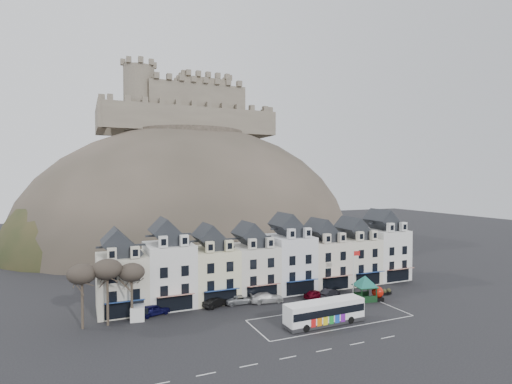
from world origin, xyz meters
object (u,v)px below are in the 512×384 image
at_px(car_silver, 240,299).
at_px(car_charcoal, 329,293).
at_px(car_navy, 153,310).
at_px(car_black, 217,302).
at_px(bus, 324,311).
at_px(red_buoy, 378,293).
at_px(flagpole, 354,272).
at_px(white_van, 138,310).
at_px(car_white, 267,298).
at_px(car_maroon, 315,294).
at_px(bus_shelter, 365,281).

distance_m(car_silver, car_charcoal, 14.57).
bearing_deg(car_navy, car_black, -106.21).
height_order(bus, red_buoy, bus).
bearing_deg(flagpole, bus, -145.63).
xyz_separation_m(white_van, car_charcoal, (29.37, -2.50, -0.29)).
distance_m(car_navy, car_white, 16.86).
xyz_separation_m(car_white, car_maroon, (7.97, -1.20, -0.08)).
distance_m(white_van, car_white, 18.93).
bearing_deg(car_maroon, flagpole, -137.40).
xyz_separation_m(white_van, car_maroon, (26.87, -2.33, -0.28)).
bearing_deg(bus, white_van, 148.93).
distance_m(car_navy, car_black, 9.20).
bearing_deg(red_buoy, car_navy, 167.94).
relative_size(white_van, car_silver, 0.93).
distance_m(car_maroon, car_charcoal, 2.50).
distance_m(flagpole, car_white, 14.07).
bearing_deg(flagpole, car_charcoal, 124.54).
bearing_deg(bus, bus_shelter, 26.58).
bearing_deg(bus, car_maroon, 62.33).
bearing_deg(white_van, car_maroon, 3.84).
height_order(bus_shelter, red_buoy, bus_shelter).
distance_m(car_navy, car_charcoal, 27.41).
bearing_deg(car_navy, car_white, -110.06).
height_order(white_van, car_silver, white_van).
distance_m(flagpole, car_charcoal, 5.57).
relative_size(car_black, car_maroon, 1.09).
distance_m(bus, flagpole, 12.07).
xyz_separation_m(car_navy, car_silver, (12.94, 0.00, -0.12)).
bearing_deg(white_van, car_charcoal, 3.93).
bearing_deg(flagpole, white_van, 169.65).
relative_size(car_maroon, car_charcoal, 0.98).
xyz_separation_m(car_navy, car_maroon, (24.80, -2.33, -0.11)).
bearing_deg(flagpole, car_silver, 160.82).
bearing_deg(car_silver, bus_shelter, -107.68).
xyz_separation_m(car_black, car_silver, (3.74, 0.00, -0.05)).
distance_m(red_buoy, white_van, 35.88).
height_order(car_navy, car_white, car_navy).
height_order(bus_shelter, flagpole, flagpole).
bearing_deg(car_navy, bus_shelter, -117.54).
height_order(red_buoy, car_charcoal, red_buoy).
relative_size(bus_shelter, car_charcoal, 1.49).
distance_m(bus_shelter, car_charcoal, 5.99).
distance_m(flagpole, car_maroon, 7.04).
bearing_deg(car_white, car_charcoal, -90.48).
bearing_deg(car_black, car_navy, 66.95).
bearing_deg(car_maroon, bus_shelter, -132.66).
relative_size(flagpole, car_charcoal, 1.97).
distance_m(red_buoy, car_black, 24.93).
bearing_deg(flagpole, car_black, 164.15).
distance_m(bus_shelter, white_van, 34.03).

